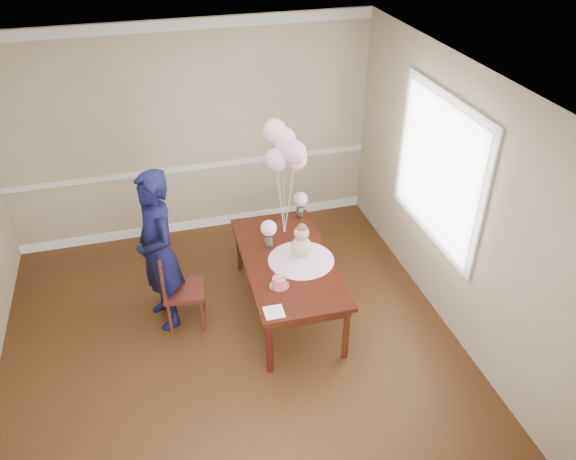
{
  "coord_description": "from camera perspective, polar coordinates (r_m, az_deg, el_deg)",
  "views": [
    {
      "loc": [
        -0.56,
        -3.9,
        4.12
      ],
      "look_at": [
        0.69,
        0.58,
        1.05
      ],
      "focal_mm": 35.0,
      "sensor_mm": 36.0,
      "label": 1
    }
  ],
  "objects": [
    {
      "name": "balloon_a",
      "position": [
        5.75,
        -1.27,
        7.14
      ],
      "size": [
        0.25,
        0.25,
        0.25
      ],
      "primitive_type": "sphere",
      "color": "#DE9DB8",
      "rests_on": "balloon_ribbon_a"
    },
    {
      "name": "chair_back_post_l",
      "position": [
        5.63,
        -12.66,
        -5.14
      ],
      "size": [
        0.04,
        0.04,
        0.52
      ],
      "primitive_type": "cylinder",
      "rotation": [
        0.0,
        0.0,
        -0.14
      ],
      "color": "#38170F",
      "rests_on": "dining_chair_seat"
    },
    {
      "name": "ceiling",
      "position": [
        4.19,
        -7.18,
        13.32
      ],
      "size": [
        4.5,
        5.0,
        0.02
      ],
      "primitive_type": "cube",
      "color": "white",
      "rests_on": "wall_back"
    },
    {
      "name": "balloon_ribbon_d",
      "position": [
        5.98,
        -0.84,
        4.17
      ],
      "size": [
        0.07,
        0.1,
        1.02
      ],
      "primitive_type": "cylinder",
      "rotation": [
        -0.09,
        -0.07,
        -0.03
      ],
      "color": "white",
      "rests_on": "balloon_weight"
    },
    {
      "name": "balloon_weight",
      "position": [
        6.21,
        -0.36,
        -0.16
      ],
      "size": [
        0.04,
        0.04,
        0.02
      ],
      "primitive_type": "cylinder",
      "rotation": [
        0.0,
        0.0,
        -0.03
      ],
      "color": "#BABABE",
      "rests_on": "dining_table_top"
    },
    {
      "name": "table_leg_br",
      "position": [
        6.75,
        1.36,
        -0.92
      ],
      "size": [
        0.06,
        0.06,
        0.63
      ],
      "primitive_type": "cylinder",
      "rotation": [
        0.0,
        0.0,
        -0.03
      ],
      "color": "black",
      "rests_on": "floor"
    },
    {
      "name": "baby_torso",
      "position": [
        5.7,
        1.36,
        -1.73
      ],
      "size": [
        0.22,
        0.22,
        0.22
      ],
      "primitive_type": "sphere",
      "color": "pink",
      "rests_on": "baby_skirt"
    },
    {
      "name": "chair_slat_low",
      "position": [
        5.83,
        -12.44,
        -4.98
      ],
      "size": [
        0.08,
        0.37,
        0.05
      ],
      "primitive_type": "cube",
      "rotation": [
        0.0,
        0.0,
        -0.14
      ],
      "color": "#33140E",
      "rests_on": "dining_chair_seat"
    },
    {
      "name": "chair_back_post_r",
      "position": [
        5.9,
        -12.49,
        -3.14
      ],
      "size": [
        0.04,
        0.04,
        0.52
      ],
      "primitive_type": "cylinder",
      "rotation": [
        0.0,
        0.0,
        -0.14
      ],
      "color": "#3A200F",
      "rests_on": "dining_chair_seat"
    },
    {
      "name": "chair_leg_bl",
      "position": [
        6.19,
        -11.78,
        -6.74
      ],
      "size": [
        0.04,
        0.04,
        0.4
      ],
      "primitive_type": "cylinder",
      "rotation": [
        0.0,
        0.0,
        -0.14
      ],
      "color": "#3D1710",
      "rests_on": "floor"
    },
    {
      "name": "crown_molding",
      "position": [
        6.58,
        -10.99,
        19.78
      ],
      "size": [
        4.5,
        0.02,
        0.12
      ],
      "primitive_type": "cube",
      "color": "silver",
      "rests_on": "wall_back"
    },
    {
      "name": "chair_leg_fl",
      "position": [
        5.94,
        -11.91,
        -8.79
      ],
      "size": [
        0.04,
        0.04,
        0.4
      ],
      "primitive_type": "cylinder",
      "rotation": [
        0.0,
        0.0,
        -0.14
      ],
      "color": "#3D1D10",
      "rests_on": "floor"
    },
    {
      "name": "birthday_cake",
      "position": [
        5.43,
        -0.89,
        -5.27
      ],
      "size": [
        0.14,
        0.14,
        0.09
      ],
      "primitive_type": "cylinder",
      "rotation": [
        0.0,
        0.0,
        -0.03
      ],
      "color": "#D94467",
      "rests_on": "cake_platter"
    },
    {
      "name": "baseboard_trim",
      "position": [
        7.59,
        -8.95,
        0.64
      ],
      "size": [
        4.5,
        0.02,
        0.12
      ],
      "primitive_type": "cube",
      "color": "white",
      "rests_on": "floor"
    },
    {
      "name": "table_leg_fr",
      "position": [
        5.52,
        5.92,
        -10.38
      ],
      "size": [
        0.06,
        0.06,
        0.63
      ],
      "primitive_type": "cylinder",
      "rotation": [
        0.0,
        0.0,
        -0.03
      ],
      "color": "black",
      "rests_on": "floor"
    },
    {
      "name": "chair_rail_trim",
      "position": [
        7.18,
        -9.53,
        6.28
      ],
      "size": [
        4.5,
        0.02,
        0.07
      ],
      "primitive_type": "cube",
      "color": "silver",
      "rests_on": "wall_back"
    },
    {
      "name": "dining_chair_seat",
      "position": [
        5.91,
        -10.47,
        -6.06
      ],
      "size": [
        0.46,
        0.46,
        0.05
      ],
      "primitive_type": "cube",
      "rotation": [
        0.0,
        0.0,
        -0.14
      ],
      "color": "#3A1310",
      "rests_on": "chair_leg_fl"
    },
    {
      "name": "wall_back",
      "position": [
        7.0,
        -9.88,
        9.59
      ],
      "size": [
        4.5,
        0.02,
        2.7
      ],
      "primitive_type": "cube",
      "color": "gray",
      "rests_on": "floor"
    },
    {
      "name": "cake_platter",
      "position": [
        5.46,
        -0.88,
        -5.67
      ],
      "size": [
        0.2,
        0.2,
        0.01
      ],
      "primitive_type": "cylinder",
      "rotation": [
        0.0,
        0.0,
        -0.03
      ],
      "color": "silver",
      "rests_on": "dining_table_top"
    },
    {
      "name": "balloon_ribbon_a",
      "position": [
        6.0,
        -0.79,
        2.79
      ],
      "size": [
        0.08,
        0.01,
        0.75
      ],
      "primitive_type": "cylinder",
      "rotation": [
        0.0,
        -0.1,
        -0.03
      ],
      "color": "silver",
      "rests_on": "balloon_weight"
    },
    {
      "name": "balloon_b",
      "position": [
        5.71,
        0.6,
        7.95
      ],
      "size": [
        0.25,
        0.25,
        0.25
      ],
      "primitive_type": "sphere",
      "color": "#E5A2C5",
      "rests_on": "balloon_ribbon_b"
    },
    {
      "name": "wall_right",
      "position": [
        5.55,
        17.39,
        1.79
      ],
      "size": [
        0.02,
        5.0,
        2.7
      ],
      "primitive_type": "cube",
      "color": "gray",
      "rests_on": "floor"
    },
    {
      "name": "cake_flower_a",
      "position": [
        5.39,
        -0.89,
        -4.79
      ],
      "size": [
        0.03,
        0.03,
        0.03
      ],
      "primitive_type": "sphere",
      "color": "white",
      "rests_on": "birthday_cake"
    },
    {
      "name": "balloon_c",
      "position": [
        5.77,
        -0.44,
        9.24
      ],
      "size": [
        0.25,
        0.25,
        0.25
      ],
      "primitive_type": "sphere",
      "color": "#FCB2D7",
      "rests_on": "balloon_ribbon_c"
    },
    {
      "name": "baby_head",
      "position": [
        5.61,
        1.38,
        -0.31
      ],
      "size": [
        0.15,
        0.15,
        0.15
      ],
      "primitive_type": "sphere",
      "color": "#CC998D",
      "rests_on": "baby_torso"
    },
    {
      "name": "table_apron",
      "position": [
        5.86,
        -0.07,
        -3.69
      ],
      "size": [
        0.86,
        1.73,
        0.09
      ],
      "primitive_type": "cube",
      "rotation": [
        0.0,
        0.0,
        -0.03
      ],
      "color": "black",
      "rests_on": "table_leg_fl"
    },
    {
      "name": "roses_near",
      "position": [
        5.86,
        -1.98,
        0.2
      ],
      "size": [
        0.17,
        0.17,
        0.17
      ],
      "primitive_type": "sphere",
      "color": "#FED5DA",
      "rests_on": "rose_vase_near"
    },
    {
      "name": "window_blinds",
      "position": [
        5.8,
        14.9,
        5.93
      ],
      "size": [
        0.01,
        1.5,
        1.4
      ],
      "primitive_type": "cube",
      "color": "white",
      "rests_on": "wall_right"
    },
    {
      "name": "balloon_ribbon_e",
      "position": [
        6.07,
        0.17,
        2.91
      ],
      "size": [
        0.13,
        0.06,
        0.7
      ],
      "primitive_type": "cylinder",
      "rotation": [
        -0.09,
        0.17,
        -0.03
      ],
      "color": "white",
      "rests_on": "balloon_weight"
    },
    {
      "name": "rose_vase_far",
      "position": [
        6.45,
        1.25,
        1.9
      ],
      "size": [
        0.09,
        0.09,
        0.14
      ],
      "primitive_type": "cylinder",
      "rotation": [
        0.0,
        0.0,
        -0.03
      ],
      "color": "white",
      "rests_on": "dining_table_top"
    },
    {
      "name": "window_frame",
      "position": [
        5.81,
        15.06,
        5.95
      ],
      "size": [
        0.02,
        1.66,
        1.56
      ],
      "primitive_type": "cube",
      "color": "silver",
      "rests_on": "wall_right"
    },
    {
      "name": "chair_slat_mid",
      "position": [
        5.74,
        -12.62,
        -3.83
      ],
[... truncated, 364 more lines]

